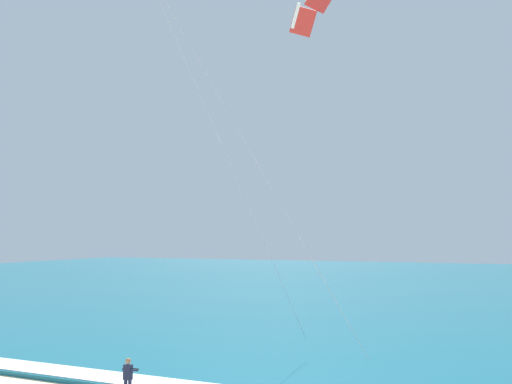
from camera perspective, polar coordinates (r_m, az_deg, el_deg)
sea at (r=79.29m, az=16.28°, el=-9.59°), size 200.00×120.00×0.20m
kitesurfer at (r=22.47m, az=-14.08°, el=-19.38°), size 0.55×0.53×1.69m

